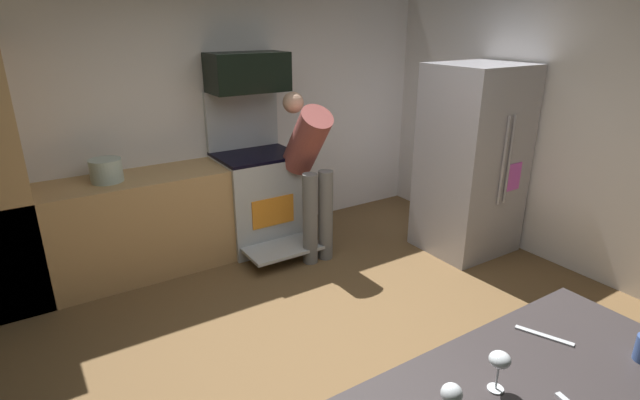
% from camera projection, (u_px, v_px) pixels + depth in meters
% --- Properties ---
extents(ground_plane, '(5.20, 4.80, 0.02)m').
position_uv_depth(ground_plane, '(343.00, 356.00, 3.36)').
color(ground_plane, brown).
extents(wall_back, '(5.20, 0.12, 2.60)m').
position_uv_depth(wall_back, '(207.00, 115.00, 4.75)').
color(wall_back, silver).
rests_on(wall_back, ground).
extents(wall_right, '(0.12, 4.80, 2.60)m').
position_uv_depth(wall_right, '(586.00, 128.00, 4.19)').
color(wall_right, silver).
rests_on(wall_right, ground).
extents(lower_cabinet_run, '(2.40, 0.60, 0.90)m').
position_uv_depth(lower_cabinet_run, '(132.00, 227.00, 4.31)').
color(lower_cabinet_run, tan).
rests_on(lower_cabinet_run, ground).
extents(oven_range, '(0.76, 1.03, 1.53)m').
position_uv_depth(oven_range, '(258.00, 196.00, 4.90)').
color(oven_range, '#B3B9BD').
rests_on(oven_range, ground).
extents(microwave, '(0.74, 0.38, 0.36)m').
position_uv_depth(microwave, '(248.00, 72.00, 4.55)').
color(microwave, black).
rests_on(microwave, oven_range).
extents(refrigerator, '(0.83, 0.77, 1.81)m').
position_uv_depth(refrigerator, '(472.00, 161.00, 4.67)').
color(refrigerator, '#B3B1BA').
rests_on(refrigerator, ground).
extents(person_cook, '(0.31, 0.65, 1.55)m').
position_uv_depth(person_cook, '(310.00, 164.00, 4.49)').
color(person_cook, slate).
rests_on(person_cook, ground).
extents(wine_glass_near, '(0.07, 0.07, 0.17)m').
position_uv_depth(wine_glass_near, '(451.00, 396.00, 1.58)').
color(wine_glass_near, silver).
rests_on(wine_glass_near, counter_island).
extents(wine_glass_mid, '(0.08, 0.08, 0.16)m').
position_uv_depth(wine_glass_mid, '(500.00, 362.00, 1.74)').
color(wine_glass_mid, silver).
rests_on(wine_glass_mid, counter_island).
extents(knife_chef, '(0.11, 0.23, 0.01)m').
position_uv_depth(knife_chef, '(544.00, 336.00, 2.08)').
color(knife_chef, '#B7BABF').
rests_on(knife_chef, counter_island).
extents(stock_pot, '(0.26, 0.26, 0.19)m').
position_uv_depth(stock_pot, '(106.00, 170.00, 4.05)').
color(stock_pot, '#AFC3B7').
rests_on(stock_pot, lower_cabinet_run).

